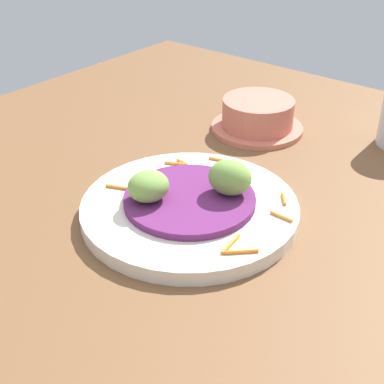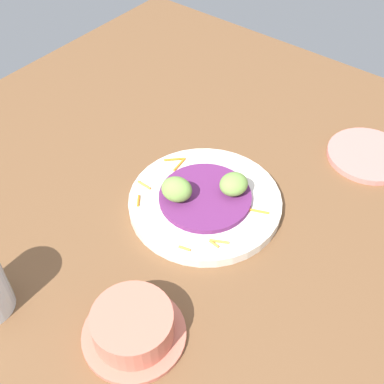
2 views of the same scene
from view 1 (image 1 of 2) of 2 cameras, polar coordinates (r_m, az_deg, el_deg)
name	(u,v)px [view 1 (image 1 of 2)]	position (r cm, az deg, el deg)	size (l,w,h in cm)	color
table_surface	(213,238)	(62.68, 2.20, -4.85)	(110.00, 110.00, 2.00)	brown
main_plate	(190,209)	(64.24, -0.25, -1.78)	(25.69, 25.69, 1.76)	silver
cabbage_bed	(190,199)	(63.52, -0.26, -0.78)	(15.50, 15.50, 0.90)	#60235B
carrot_garnish	(211,200)	(63.88, 2.05, -0.86)	(21.95, 16.45, 0.40)	orange
guac_scoop_left	(148,186)	(61.97, -4.60, 0.62)	(4.42, 4.88, 3.53)	#759E47
guac_scoop_center	(230,177)	(62.96, 4.01, 1.54)	(4.19, 5.10, 4.22)	#759E47
terracotta_bowl	(258,116)	(85.25, 6.91, 7.88)	(14.23, 14.23, 5.12)	#C66B56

